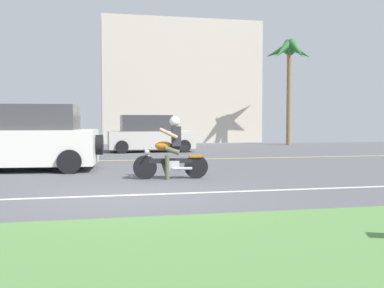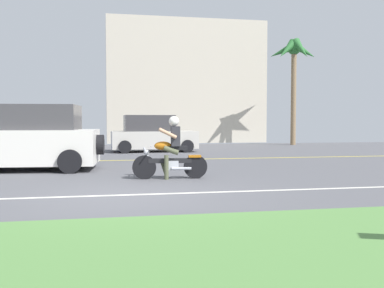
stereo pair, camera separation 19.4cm
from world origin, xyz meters
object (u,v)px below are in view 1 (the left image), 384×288
(motorcyclist, at_px, (171,152))
(parked_car_2, at_px, (149,135))
(palm_tree_0, at_px, (289,58))
(parked_car_1, at_px, (25,137))
(suv_nearby, at_px, (18,139))

(motorcyclist, xyz_separation_m, parked_car_2, (0.57, 9.55, 0.12))
(motorcyclist, height_order, palm_tree_0, palm_tree_0)
(palm_tree_0, bearing_deg, parked_car_1, -166.73)
(motorcyclist, bearing_deg, suv_nearby, 145.37)
(parked_car_2, bearing_deg, motorcyclist, -93.39)
(suv_nearby, relative_size, palm_tree_0, 0.76)
(parked_car_1, bearing_deg, palm_tree_0, 13.27)
(parked_car_2, height_order, palm_tree_0, palm_tree_0)
(parked_car_1, xyz_separation_m, parked_car_2, (5.45, -0.83, 0.06))
(suv_nearby, relative_size, parked_car_2, 1.21)
(motorcyclist, bearing_deg, palm_tree_0, 56.16)
(suv_nearby, distance_m, parked_car_1, 7.74)
(motorcyclist, xyz_separation_m, palm_tree_0, (9.18, 13.69, 4.37))
(parked_car_1, bearing_deg, parked_car_2, -8.68)
(parked_car_2, bearing_deg, palm_tree_0, 25.70)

